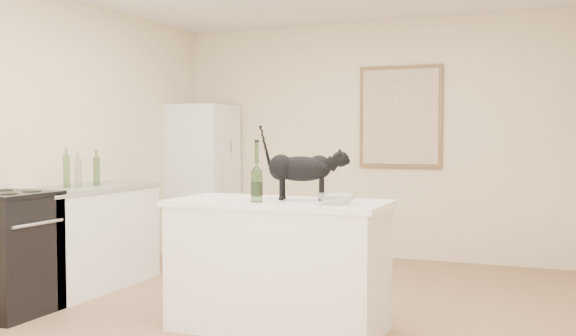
{
  "coord_description": "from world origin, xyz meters",
  "views": [
    {
      "loc": [
        1.85,
        -4.34,
        1.34
      ],
      "look_at": [
        0.15,
        -0.15,
        1.12
      ],
      "focal_mm": 41.0,
      "sensor_mm": 36.0,
      "label": 1
    }
  ],
  "objects_px": {
    "stove": "(7,255)",
    "fridge": "(202,178)",
    "wine_bottle": "(257,175)",
    "glass_bowl": "(337,199)",
    "black_cat": "(301,172)"
  },
  "relations": [
    {
      "from": "stove",
      "to": "fridge",
      "type": "xyz_separation_m",
      "value": [
        0.0,
        2.95,
        0.4
      ]
    },
    {
      "from": "wine_bottle",
      "to": "glass_bowl",
      "type": "relative_size",
      "value": 1.35
    },
    {
      "from": "stove",
      "to": "wine_bottle",
      "type": "bearing_deg",
      "value": 6.68
    },
    {
      "from": "fridge",
      "to": "wine_bottle",
      "type": "height_order",
      "value": "fridge"
    },
    {
      "from": "stove",
      "to": "glass_bowl",
      "type": "height_order",
      "value": "glass_bowl"
    },
    {
      "from": "stove",
      "to": "black_cat",
      "type": "relative_size",
      "value": 1.64
    },
    {
      "from": "black_cat",
      "to": "glass_bowl",
      "type": "distance_m",
      "value": 0.42
    },
    {
      "from": "fridge",
      "to": "glass_bowl",
      "type": "xyz_separation_m",
      "value": [
        2.51,
        -2.67,
        0.08
      ]
    },
    {
      "from": "black_cat",
      "to": "wine_bottle",
      "type": "distance_m",
      "value": 0.33
    },
    {
      "from": "black_cat",
      "to": "wine_bottle",
      "type": "height_order",
      "value": "black_cat"
    },
    {
      "from": "stove",
      "to": "fridge",
      "type": "bearing_deg",
      "value": 90.0
    },
    {
      "from": "fridge",
      "to": "black_cat",
      "type": "relative_size",
      "value": 3.1
    },
    {
      "from": "black_cat",
      "to": "wine_bottle",
      "type": "relative_size",
      "value": 1.51
    },
    {
      "from": "glass_bowl",
      "to": "black_cat",
      "type": "bearing_deg",
      "value": 148.21
    },
    {
      "from": "stove",
      "to": "glass_bowl",
      "type": "relative_size",
      "value": 3.35
    }
  ]
}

